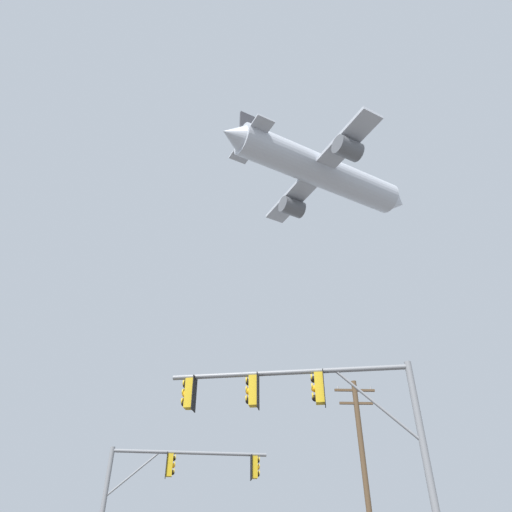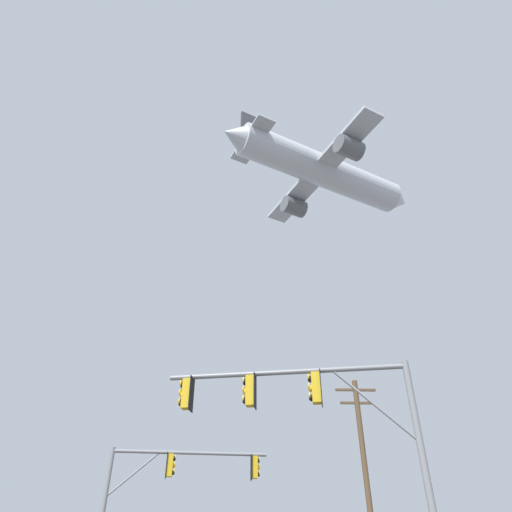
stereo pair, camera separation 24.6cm
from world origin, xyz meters
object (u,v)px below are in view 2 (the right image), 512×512
signal_pole_near (312,414)px  signal_pole_far (168,481)px  utility_pole (365,470)px  airplane (322,171)px

signal_pole_near → signal_pole_far: 9.70m
signal_pole_near → signal_pole_far: signal_pole_near is taller
signal_pole_far → utility_pole: bearing=17.1°
signal_pole_far → airplane: (11.20, 13.06, 31.11)m
airplane → signal_pole_near: bearing=-105.9°
signal_pole_near → signal_pole_far: size_ratio=1.05×
signal_pole_far → airplane: airplane is taller
utility_pole → airplane: size_ratio=0.44×
signal_pole_near → utility_pole: bearing=69.4°
signal_pole_near → utility_pole: utility_pole is taller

